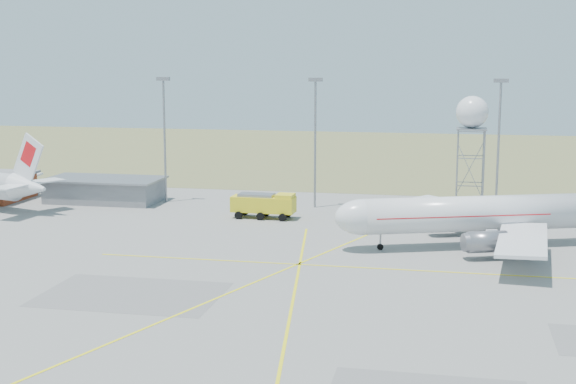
# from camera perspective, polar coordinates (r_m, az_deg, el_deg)

# --- Properties ---
(ground) EXTENTS (400.00, 400.00, 0.00)m
(ground) POSITION_cam_1_polar(r_m,az_deg,el_deg) (63.51, 0.78, -12.15)
(ground) COLOR gray
(ground) RESTS_ON ground
(grass_strip) EXTENTS (400.00, 120.00, 0.03)m
(grass_strip) POSITION_cam_1_polar(r_m,az_deg,el_deg) (199.70, 8.33, 2.62)
(grass_strip) COLOR olive
(grass_strip) RESTS_ON ground
(building_grey) EXTENTS (19.00, 10.00, 3.90)m
(building_grey) POSITION_cam_1_polar(r_m,az_deg,el_deg) (135.96, -12.92, 0.15)
(building_grey) COLOR gray
(building_grey) RESTS_ON ground
(mast_a) EXTENTS (2.20, 0.50, 20.50)m
(mast_a) POSITION_cam_1_polar(r_m,az_deg,el_deg) (132.77, -8.78, 4.45)
(mast_a) COLOR gray
(mast_a) RESTS_ON ground
(mast_b) EXTENTS (2.20, 0.50, 20.50)m
(mast_b) POSITION_cam_1_polar(r_m,az_deg,el_deg) (126.30, 1.95, 4.30)
(mast_b) COLOR gray
(mast_b) RESTS_ON ground
(mast_c) EXTENTS (2.20, 0.50, 20.50)m
(mast_c) POSITION_cam_1_polar(r_m,az_deg,el_deg) (124.73, 14.76, 3.93)
(mast_c) COLOR gray
(mast_c) RESTS_ON ground
(airliner_main) EXTENTS (38.35, 36.07, 13.43)m
(airliner_main) POSITION_cam_1_polar(r_m,az_deg,el_deg) (103.39, 13.55, -1.56)
(airliner_main) COLOR silver
(airliner_main) RESTS_ON ground
(radar_tower) EXTENTS (4.93, 4.93, 17.84)m
(radar_tower) POSITION_cam_1_polar(r_m,az_deg,el_deg) (126.53, 12.88, 3.14)
(radar_tower) COLOR gray
(radar_tower) RESTS_ON ground
(fire_truck) EXTENTS (9.55, 4.09, 3.77)m
(fire_truck) POSITION_cam_1_polar(r_m,az_deg,el_deg) (118.83, -1.64, -1.02)
(fire_truck) COLOR yellow
(fire_truck) RESTS_ON ground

